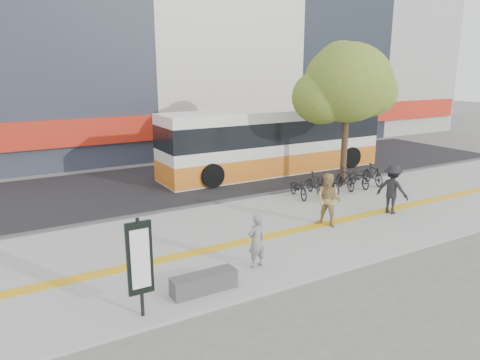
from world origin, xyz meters
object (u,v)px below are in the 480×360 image
signboard (140,260)px  street_tree (346,85)px  bus (274,143)px  seated_woman (256,241)px  pedestrian_dark (392,189)px  pedestrian_tan (329,200)px  bench (204,283)px

signboard → street_tree: (11.38, 6.33, 3.15)m
signboard → bus: bus is taller
street_tree → seated_woman: bearing=-145.5°
signboard → bus: (10.23, 10.01, 0.17)m
bus → seated_woman: size_ratio=8.08×
street_tree → bus: (-1.15, 3.68, -2.97)m
bus → pedestrian_dark: size_ratio=6.60×
seated_woman → pedestrian_tan: bearing=-166.5°
street_tree → pedestrian_dark: street_tree is taller
bus → seated_woman: bus is taller
pedestrian_tan → pedestrian_dark: pedestrian_tan is taller
pedestrian_tan → pedestrian_dark: size_ratio=1.00×
street_tree → seated_woman: size_ratio=4.31×
seated_woman → pedestrian_tan: size_ratio=0.81×
bench → bus: bus is taller
bench → signboard: signboard is taller
pedestrian_dark → seated_woman: bearing=82.3°
signboard → bus: 14.31m
signboard → pedestrian_tan: (7.15, 2.31, -0.39)m
pedestrian_tan → pedestrian_dark: (2.92, -0.09, -0.00)m
seated_woman → pedestrian_dark: size_ratio=0.82×
pedestrian_dark → bench: bearing=83.3°
seated_woman → pedestrian_dark: bearing=-176.2°
bench → seated_woman: (1.80, 0.53, 0.51)m
signboard → pedestrian_dark: signboard is taller
pedestrian_dark → bus: bearing=-20.6°
street_tree → bus: 4.87m
street_tree → bus: street_tree is taller
bench → pedestrian_tan: pedestrian_tan is taller
pedestrian_tan → signboard: bearing=-100.0°
pedestrian_dark → pedestrian_tan: bearing=68.8°
bench → pedestrian_dark: 8.71m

